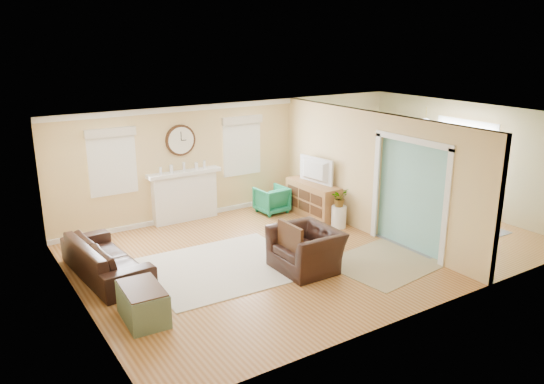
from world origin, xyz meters
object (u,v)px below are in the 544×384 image
object	(u,v)px
green_chair	(272,200)
dining_table	(414,208)
credenza	(313,199)
eames_chair	(306,249)
sofa	(106,258)

from	to	relation	value
green_chair	dining_table	xyz separation A→B (m)	(2.30, -2.38, 0.03)
green_chair	credenza	world-z (taller)	credenza
eames_chair	dining_table	bearing A→B (deg)	100.97
sofa	dining_table	bearing A→B (deg)	-103.55
dining_table	credenza	bearing A→B (deg)	50.72
eames_chair	dining_table	world-z (taller)	eames_chair
sofa	green_chair	size ratio (longest dim) A/B	3.27
credenza	dining_table	size ratio (longest dim) A/B	0.79
green_chair	credenza	distance (m)	1.00
green_chair	dining_table	bearing A→B (deg)	131.32
eames_chair	credenza	size ratio (longest dim) A/B	0.77
sofa	dining_table	distance (m)	6.72
dining_table	green_chair	bearing A→B (deg)	50.02
green_chair	credenza	bearing A→B (deg)	129.68
eames_chair	credenza	distance (m)	3.00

